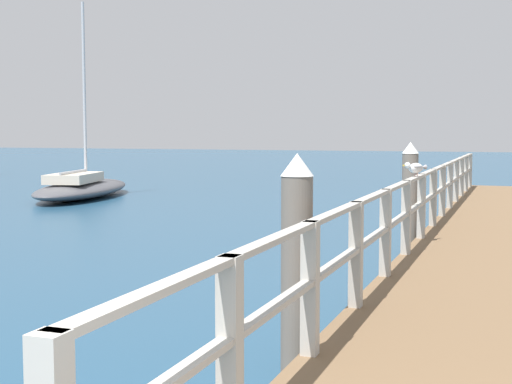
{
  "coord_description": "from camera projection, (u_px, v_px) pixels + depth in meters",
  "views": [
    {
      "loc": [
        0.18,
        -1.2,
        2.23
      ],
      "look_at": [
        -4.18,
        10.76,
        1.16
      ],
      "focal_mm": 51.23,
      "sensor_mm": 36.0,
      "label": 1
    }
  ],
  "objects": [
    {
      "name": "pier_deck",
      "position": [
        507.0,
        252.0,
        11.81
      ],
      "size": [
        2.72,
        22.35,
        0.55
      ],
      "primitive_type": "cube",
      "color": "brown",
      "rests_on": "ground_plane"
    },
    {
      "name": "seagull_foreground",
      "position": [
        415.0,
        167.0,
        10.7
      ],
      "size": [
        0.31,
        0.42,
        0.21
      ],
      "rotation": [
        0.0,
        0.0,
        2.55
      ],
      "color": "white",
      "rests_on": "pier_railing"
    },
    {
      "name": "dock_piling_near",
      "position": [
        297.0,
        267.0,
        6.44
      ],
      "size": [
        0.29,
        0.29,
        2.04
      ],
      "color": "#6B6056",
      "rests_on": "ground_plane"
    },
    {
      "name": "dock_piling_far",
      "position": [
        410.0,
        199.0,
        12.85
      ],
      "size": [
        0.29,
        0.29,
        2.04
      ],
      "color": "#6B6056",
      "rests_on": "ground_plane"
    },
    {
      "name": "boat_0",
      "position": [
        82.0,
        187.0,
        24.44
      ],
      "size": [
        3.68,
        6.94,
        6.53
      ],
      "rotation": [
        0.0,
        0.0,
        0.24
      ],
      "color": "#4C4C51",
      "rests_on": "ground_plane"
    },
    {
      "name": "pier_railing",
      "position": [
        428.0,
        194.0,
        12.17
      ],
      "size": [
        0.12,
        20.87,
        1.01
      ],
      "color": "#B2ADA3",
      "rests_on": "pier_deck"
    }
  ]
}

